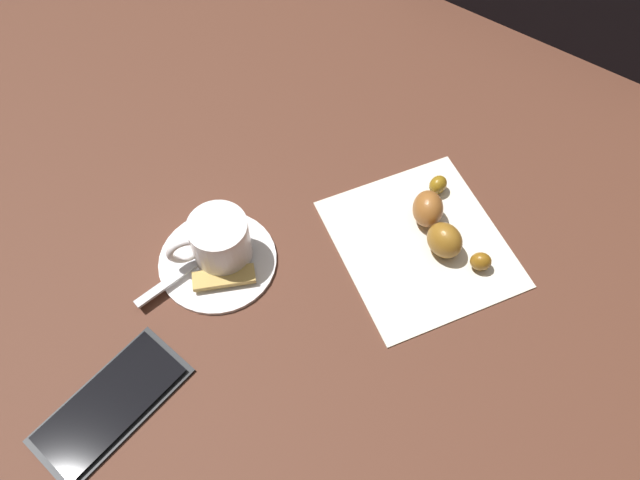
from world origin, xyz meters
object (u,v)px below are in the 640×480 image
teaspoon (210,252)px  croissant (439,224)px  sugar_packet (224,277)px  cell_phone (111,404)px  napkin (420,243)px  espresso_cup (219,240)px  saucer (218,260)px

teaspoon → croissant: (-0.24, 0.05, 0.01)m
sugar_packet → cell_phone: sugar_packet is taller
napkin → cell_phone: 0.35m
espresso_cup → croissant: (-0.23, 0.05, -0.02)m
saucer → napkin: saucer is taller
napkin → cell_phone: size_ratio=1.16×
napkin → cell_phone: bearing=11.5°
espresso_cup → napkin: 0.21m
cell_phone → saucer: bearing=-137.8°
saucer → espresso_cup: espresso_cup is taller
napkin → cell_phone: (0.34, 0.07, 0.00)m
sugar_packet → napkin: sugar_packet is taller
saucer → cell_phone: 0.18m
croissant → teaspoon: bearing=-11.9°
sugar_packet → napkin: (-0.21, 0.02, -0.01)m
saucer → cell_phone: same height
croissant → cell_phone: 0.37m
napkin → cell_phone: cell_phone is taller
saucer → croissant: 0.24m
saucer → sugar_packet: 0.03m
teaspoon → cell_phone: teaspoon is taller
teaspoon → cell_phone: (0.12, 0.12, -0.01)m
sugar_packet → napkin: bearing=3.3°
teaspoon → sugar_packet: 0.03m
espresso_cup → croissant: 0.23m
cell_phone → espresso_cup: bearing=-138.6°
sugar_packet → napkin: 0.21m
saucer → croissant: bearing=169.4°
teaspoon → sugar_packet: teaspoon is taller
croissant → cell_phone: bearing=11.6°
croissant → espresso_cup: bearing=-11.5°
napkin → teaspoon: bearing=-14.2°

